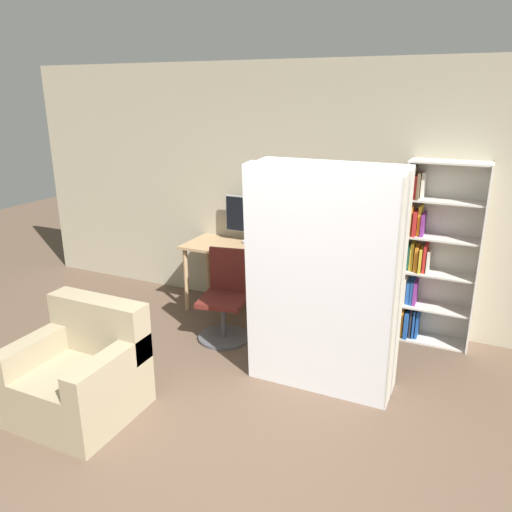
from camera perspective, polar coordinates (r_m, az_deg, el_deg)
The scene contains 9 objects.
ground_plane at distance 3.42m, azimuth -6.33°, elevation -26.08°, with size 16.00×16.00×0.00m, color brown.
wall_back at distance 5.29m, azimuth 9.89°, elevation 6.71°, with size 8.00×0.06×2.70m.
desk at distance 5.50m, azimuth -1.46°, elevation 0.02°, with size 1.32×0.61×0.77m.
monitor at distance 5.54m, azimuth -0.51°, elevation 4.43°, with size 0.63×0.21×0.52m.
office_chair at distance 5.04m, azimuth -3.57°, elevation -5.50°, with size 0.52×0.52×0.90m.
bookshelf at distance 5.11m, azimuth 19.30°, elevation -0.18°, with size 0.71×0.31×1.79m.
mattress_near at distance 3.93m, azimuth 7.30°, elevation -3.43°, with size 1.19×0.29×1.88m.
mattress_far at distance 4.16m, azimuth 8.39°, elevation -2.25°, with size 1.19×0.23×1.88m.
armchair at distance 4.17m, azimuth -19.31°, elevation -12.55°, with size 0.85×0.80×0.85m.
Camera 1 is at (1.33, -2.06, 2.38)m, focal length 35.00 mm.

